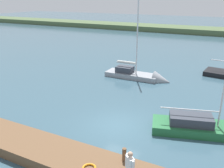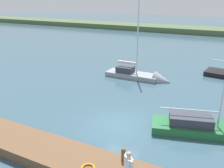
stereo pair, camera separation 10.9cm
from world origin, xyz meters
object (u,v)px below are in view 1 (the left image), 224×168
at_px(sailboat_inner_slip, 142,77).
at_px(sailboat_far_left, 224,132).
at_px(life_ring_buoy, 89,168).
at_px(person_on_dock, 130,167).
at_px(mooring_post_near, 124,154).

xyz_separation_m(sailboat_inner_slip, sailboat_far_left, (-8.33, 7.97, -0.02)).
bearing_deg(sailboat_inner_slip, sailboat_far_left, -44.02).
bearing_deg(life_ring_buoy, sailboat_inner_slip, -78.66).
bearing_deg(sailboat_far_left, person_on_dock, -130.55).
bearing_deg(mooring_post_near, sailboat_far_left, -125.52).
relative_size(life_ring_buoy, sailboat_far_left, 0.07).
distance_m(life_ring_buoy, sailboat_far_left, 8.88).
height_order(sailboat_inner_slip, person_on_dock, sailboat_inner_slip).
bearing_deg(sailboat_far_left, life_ring_buoy, -142.93).
height_order(mooring_post_near, life_ring_buoy, mooring_post_near).
bearing_deg(mooring_post_near, sailboat_inner_slip, -73.06).
bearing_deg(person_on_dock, sailboat_far_left, 16.22).
bearing_deg(life_ring_buoy, person_on_dock, 177.08).
relative_size(mooring_post_near, life_ring_buoy, 1.00).
bearing_deg(person_on_dock, life_ring_buoy, 127.66).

